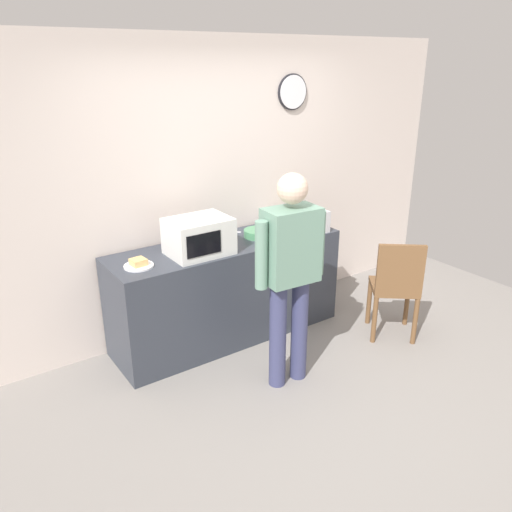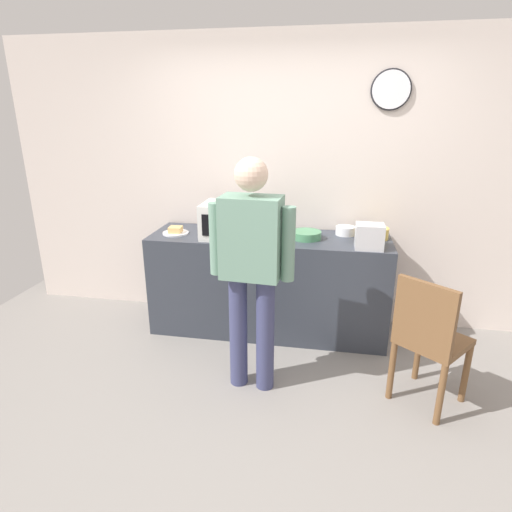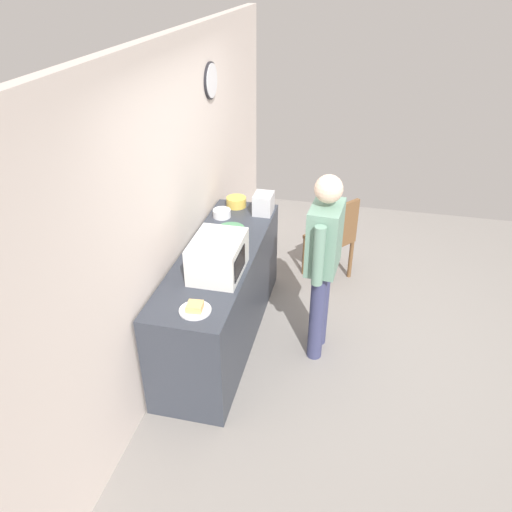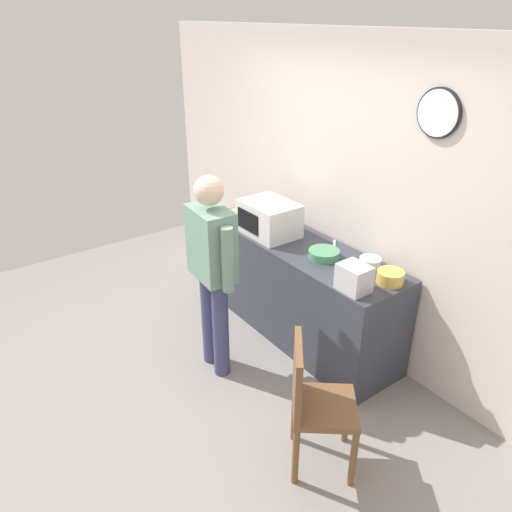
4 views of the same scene
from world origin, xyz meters
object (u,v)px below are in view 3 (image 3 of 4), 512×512
object	(u,v)px
sandwich_plate	(195,309)
mixing_bowl	(222,213)
spoon_utensil	(191,265)
cereal_bowl	(231,231)
fork_utensil	(201,238)
salad_bowl	(236,202)
wooden_chair	(334,236)
microwave	(218,256)
person_standing	(323,255)
toaster	(263,203)

from	to	relation	value
sandwich_plate	mixing_bowl	bearing A→B (deg)	9.06
spoon_utensil	cereal_bowl	bearing A→B (deg)	-17.24
fork_utensil	cereal_bowl	bearing A→B (deg)	-62.72
sandwich_plate	spoon_utensil	size ratio (longest dim) A/B	1.35
sandwich_plate	salad_bowl	distance (m)	1.76
salad_bowl	cereal_bowl	bearing A→B (deg)	-169.74
salad_bowl	wooden_chair	xyz separation A→B (m)	(0.29, -0.99, -0.43)
cereal_bowl	wooden_chair	distance (m)	1.31
cereal_bowl	wooden_chair	size ratio (longest dim) A/B	0.27
microwave	person_standing	size ratio (longest dim) A/B	0.30
sandwich_plate	mixing_bowl	size ratio (longest dim) A/B	1.34
mixing_bowl	cereal_bowl	bearing A→B (deg)	-151.20
cereal_bowl	fork_utensil	xyz separation A→B (m)	(-0.12, 0.24, -0.03)
sandwich_plate	person_standing	size ratio (longest dim) A/B	0.14
mixing_bowl	spoon_utensil	world-z (taller)	mixing_bowl
person_standing	salad_bowl	bearing A→B (deg)	46.99
salad_bowl	mixing_bowl	world-z (taller)	salad_bowl
microwave	fork_utensil	xyz separation A→B (m)	(0.51, 0.31, -0.15)
microwave	salad_bowl	world-z (taller)	microwave
cereal_bowl	spoon_utensil	world-z (taller)	cereal_bowl
fork_utensil	wooden_chair	bearing A→B (deg)	-48.20
fork_utensil	spoon_utensil	bearing A→B (deg)	-172.52
microwave	mixing_bowl	xyz separation A→B (m)	(0.97, 0.25, -0.11)
salad_bowl	sandwich_plate	bearing A→B (deg)	-174.68
spoon_utensil	person_standing	distance (m)	1.08
sandwich_plate	toaster	xyz separation A→B (m)	(1.67, -0.13, 0.08)
cereal_bowl	mixing_bowl	xyz separation A→B (m)	(0.33, 0.18, 0.00)
salad_bowl	toaster	bearing A→B (deg)	-106.05
sandwich_plate	wooden_chair	bearing A→B (deg)	-22.05
salad_bowl	toaster	world-z (taller)	toaster
cereal_bowl	microwave	bearing A→B (deg)	-173.46
salad_bowl	wooden_chair	distance (m)	1.11
toaster	person_standing	distance (m)	1.07
person_standing	wooden_chair	xyz separation A→B (m)	(1.20, -0.02, -0.46)
mixing_bowl	wooden_chair	world-z (taller)	mixing_bowl
sandwich_plate	fork_utensil	size ratio (longest dim) A/B	1.35
spoon_utensil	wooden_chair	bearing A→B (deg)	-36.02
wooden_chair	mixing_bowl	bearing A→B (deg)	117.28
sandwich_plate	salad_bowl	size ratio (longest dim) A/B	1.15
microwave	wooden_chair	distance (m)	1.80
mixing_bowl	spoon_utensil	size ratio (longest dim) A/B	1.01
microwave	salad_bowl	size ratio (longest dim) A/B	2.50
cereal_bowl	fork_utensil	world-z (taller)	cereal_bowl
wooden_chair	person_standing	bearing A→B (deg)	179.25
salad_bowl	cereal_bowl	distance (m)	0.60
mixing_bowl	salad_bowl	bearing A→B (deg)	-15.87
salad_bowl	cereal_bowl	size ratio (longest dim) A/B	0.79
toaster	person_standing	size ratio (longest dim) A/B	0.13
microwave	cereal_bowl	xyz separation A→B (m)	(0.64, 0.07, -0.12)
cereal_bowl	spoon_utensil	size ratio (longest dim) A/B	1.49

